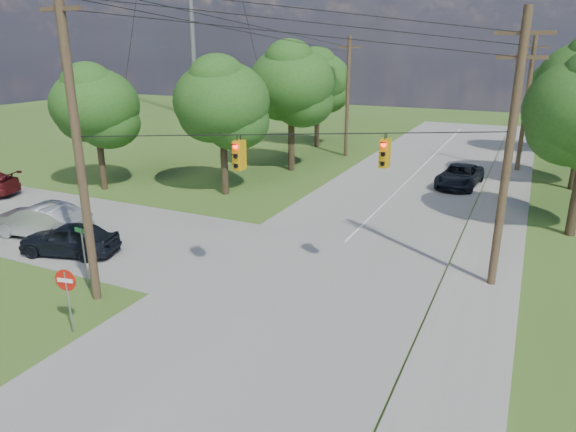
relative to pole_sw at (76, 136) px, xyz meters
The scene contains 19 objects.
ground 7.75m from the pole_sw, ahead, with size 140.00×140.00×0.00m, color #3D5B1E.
main_road 10.16m from the pole_sw, 34.88° to the left, with size 10.00×100.00×0.03m, color gray.
sidewalk_east 15.37m from the pole_sw, 19.08° to the left, with size 2.60×100.00×0.12m, color gray.
pole_sw is the anchor object (origin of this frame).
pole_ne 15.51m from the pole_sw, 29.38° to the left, with size 2.00×0.32×10.50m.
pole_north_e 32.55m from the pole_sw, 65.48° to the left, with size 2.00×0.32×10.00m.
pole_north_w 29.62m from the pole_sw, 90.77° to the left, with size 2.00×0.32×10.00m.
power_lines 13.04m from the pole_sw, 61.30° to the left, with size 13.93×29.62×4.93m.
traffic_signals 8.24m from the pole_sw, 29.38° to the left, with size 4.91×3.27×1.05m.
tree_w_near 14.99m from the pole_sw, 103.11° to the left, with size 6.00×6.00×8.40m.
tree_w_mid 22.73m from the pole_sw, 96.06° to the left, with size 6.40×6.40×9.22m.
tree_w_far 32.90m from the pole_sw, 97.69° to the left, with size 6.00×6.00×8.73m.
tree_e_far 40.90m from the pole_sw, 66.82° to the left, with size 5.80×5.80×8.32m.
tree_cross_n 16.64m from the pole_sw, 133.29° to the left, with size 5.60×5.60×7.91m.
car_cross_dark 7.44m from the pole_sw, 147.78° to the left, with size 1.80×4.47×1.52m, color black.
car_cross_silver 10.03m from the pole_sw, 153.09° to the left, with size 1.78×5.10×1.68m, color #B1B2B8.
car_main_north 25.72m from the pole_sw, 66.31° to the left, with size 2.44×5.29×1.47m, color black.
do_not_enter_sign 5.16m from the pole_sw, 63.37° to the right, with size 0.76×0.20×2.30m.
street_name_sign 4.80m from the pole_sw, 150.95° to the left, with size 0.74×0.12×2.48m.
Camera 1 is at (9.58, -12.38, 9.15)m, focal length 32.00 mm.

